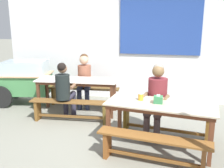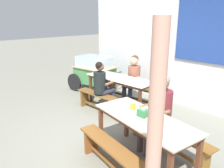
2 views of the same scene
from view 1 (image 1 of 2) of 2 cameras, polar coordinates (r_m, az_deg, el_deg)
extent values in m
plane|color=gray|center=(4.74, -1.23, -12.03)|extent=(40.00, 40.00, 0.00)
cube|color=white|center=(6.81, 3.85, 8.41)|extent=(6.67, 0.12, 2.83)
cube|color=#264494|center=(6.61, 10.46, 12.75)|extent=(1.97, 0.03, 1.49)
cube|color=silver|center=(5.85, -7.66, 0.91)|extent=(1.83, 0.74, 0.02)
cube|color=#56321F|center=(5.86, -7.65, 0.52)|extent=(1.74, 0.68, 0.06)
cube|color=#56321F|center=(6.03, 0.58, -2.67)|extent=(0.06, 0.06, 0.69)
cube|color=#56321F|center=(5.56, -0.08, -4.11)|extent=(0.06, 0.06, 0.69)
cube|color=#56321F|center=(6.44, -13.95, -2.00)|extent=(0.06, 0.06, 0.69)
cube|color=#56321F|center=(6.00, -15.67, -3.28)|extent=(0.06, 0.06, 0.69)
cube|color=#C3B599|center=(4.24, 10.58, -4.35)|extent=(1.81, 0.93, 0.02)
cube|color=brown|center=(4.25, 10.55, -4.88)|extent=(1.72, 0.86, 0.06)
cube|color=brown|center=(4.61, 20.74, -9.07)|extent=(0.07, 0.07, 0.69)
cube|color=brown|center=(4.08, 20.72, -12.15)|extent=(0.07, 0.07, 0.69)
cube|color=brown|center=(4.82, 1.68, -7.07)|extent=(0.07, 0.07, 0.69)
cube|color=brown|center=(4.32, -0.81, -9.67)|extent=(0.07, 0.07, 0.69)
cube|color=brown|center=(6.43, -6.27, -0.89)|extent=(1.77, 0.41, 0.03)
cube|color=brown|center=(6.36, 0.42, -3.08)|extent=(0.08, 0.24, 0.42)
cube|color=brown|center=(6.72, -12.50, -2.46)|extent=(0.08, 0.24, 0.42)
cube|color=brown|center=(6.53, -6.20, -3.66)|extent=(1.47, 0.16, 0.04)
cube|color=brown|center=(5.44, -9.07, -3.80)|extent=(1.70, 0.40, 0.02)
cube|color=brown|center=(5.35, -1.54, -6.44)|extent=(0.08, 0.24, 0.42)
cube|color=brown|center=(5.75, -15.89, -5.49)|extent=(0.08, 0.24, 0.42)
cube|color=brown|center=(5.54, -8.94, -7.02)|extent=(1.40, 0.15, 0.04)
cube|color=brown|center=(4.85, 11.52, -6.14)|extent=(1.73, 0.48, 0.02)
cube|color=brown|center=(4.89, 20.04, -9.37)|extent=(0.09, 0.21, 0.42)
cube|color=brown|center=(5.08, 3.11, -7.59)|extent=(0.09, 0.21, 0.42)
cube|color=brown|center=(4.98, 11.33, -9.67)|extent=(1.43, 0.24, 0.04)
cube|color=brown|center=(3.87, 8.92, -11.49)|extent=(1.67, 0.49, 0.03)
cube|color=brown|center=(3.92, 19.30, -15.47)|extent=(0.09, 0.23, 0.41)
cube|color=brown|center=(4.14, -1.01, -12.91)|extent=(0.09, 0.23, 0.41)
cube|color=brown|center=(4.02, 8.74, -15.67)|extent=(1.36, 0.23, 0.04)
cube|color=#46894E|center=(6.85, -18.07, 0.05)|extent=(1.23, 0.92, 0.47)
cube|color=silver|center=(6.76, -18.33, 3.38)|extent=(1.11, 0.83, 0.34)
cube|color=tan|center=(6.79, -18.23, 2.07)|extent=(1.32, 1.02, 0.02)
cylinder|color=black|center=(7.44, -20.58, -0.93)|extent=(0.54, 0.15, 0.54)
cylinder|color=black|center=(6.75, -23.11, -2.68)|extent=(0.54, 0.15, 0.54)
cylinder|color=#333333|center=(6.79, -13.88, -3.02)|extent=(0.05, 0.05, 0.27)
cylinder|color=#3F3F3F|center=(6.60, -12.13, 1.19)|extent=(0.17, 0.73, 0.04)
cylinder|color=#2C334B|center=(6.18, -7.10, -3.56)|extent=(0.11, 0.11, 0.44)
cylinder|color=#2C334B|center=(6.16, -5.44, -3.58)|extent=(0.11, 0.11, 0.44)
cylinder|color=#2C334B|center=(6.26, -6.96, -0.73)|extent=(0.20, 0.38, 0.13)
cylinder|color=#2C334B|center=(6.24, -5.33, -0.75)|extent=(0.20, 0.38, 0.13)
cylinder|color=brown|center=(6.35, -6.02, 1.79)|extent=(0.32, 0.32, 0.51)
sphere|color=tan|center=(6.26, -6.13, 5.28)|extent=(0.22, 0.22, 0.22)
sphere|color=#4C331E|center=(6.28, -6.11, 5.67)|extent=(0.20, 0.20, 0.20)
cylinder|color=tan|center=(6.21, -7.85, 1.30)|extent=(0.13, 0.31, 0.09)
cylinder|color=tan|center=(6.16, -4.57, 1.29)|extent=(0.13, 0.31, 0.10)
cylinder|color=#323145|center=(5.84, -8.37, -4.68)|extent=(0.11, 0.11, 0.44)
cylinder|color=#323145|center=(5.90, -10.04, -4.56)|extent=(0.11, 0.11, 0.44)
cylinder|color=#323145|center=(5.59, -9.05, -2.63)|extent=(0.15, 0.41, 0.13)
cylinder|color=#323145|center=(5.65, -10.78, -2.52)|extent=(0.15, 0.41, 0.13)
cylinder|color=black|center=(5.39, -10.68, -0.64)|extent=(0.29, 0.29, 0.51)
sphere|color=brown|center=(5.33, -10.79, 3.36)|extent=(0.19, 0.19, 0.19)
sphere|color=black|center=(5.30, -10.92, 3.66)|extent=(0.18, 0.18, 0.18)
cylinder|color=brown|center=(5.51, -8.41, -0.40)|extent=(0.08, 0.31, 0.10)
cylinder|color=brown|center=(5.62, -11.60, -0.24)|extent=(0.08, 0.31, 0.10)
cylinder|color=#413335|center=(4.63, 7.50, -9.78)|extent=(0.11, 0.11, 0.44)
cylinder|color=#413335|center=(4.60, 9.71, -10.06)|extent=(0.11, 0.11, 0.44)
cylinder|color=#413335|center=(4.70, 8.18, -5.87)|extent=(0.20, 0.43, 0.13)
cylinder|color=#413335|center=(4.67, 10.34, -6.11)|extent=(0.20, 0.43, 0.13)
cylinder|color=maroon|center=(4.77, 9.88, -2.15)|extent=(0.34, 0.34, 0.57)
sphere|color=brown|center=(4.65, 10.04, 2.79)|extent=(0.21, 0.21, 0.21)
sphere|color=gray|center=(4.68, 10.14, 3.30)|extent=(0.20, 0.20, 0.20)
cylinder|color=brown|center=(4.65, 7.11, -2.64)|extent=(0.12, 0.31, 0.08)
cylinder|color=brown|center=(4.57, 11.73, -3.11)|extent=(0.12, 0.31, 0.07)
cube|color=#367E4C|center=(4.24, 10.04, -3.38)|extent=(0.14, 0.13, 0.11)
cube|color=white|center=(4.22, 10.08, -2.48)|extent=(0.06, 0.04, 0.02)
cylinder|color=gold|center=(4.34, 6.28, -2.84)|extent=(0.09, 0.09, 0.11)
cylinder|color=white|center=(4.32, 6.30, -2.06)|extent=(0.08, 0.08, 0.02)
cylinder|color=silver|center=(5.84, -8.62, 1.18)|extent=(0.16, 0.16, 0.04)
camera|label=2|loc=(2.44, 63.85, 9.94)|focal=36.15mm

